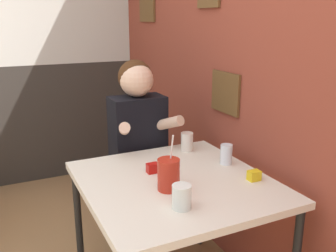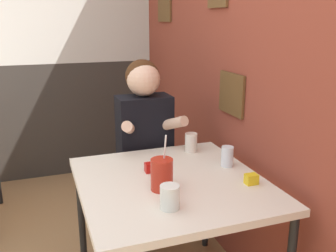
% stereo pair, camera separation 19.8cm
% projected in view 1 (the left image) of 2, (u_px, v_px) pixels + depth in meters
% --- Properties ---
extents(brick_wall_right, '(0.08, 4.35, 2.70)m').
position_uv_depth(brick_wall_right, '(190.00, 41.00, 2.64)').
color(brick_wall_right, brown).
rests_on(brick_wall_right, ground_plane).
extents(main_table, '(0.90, 0.95, 0.73)m').
position_uv_depth(main_table, '(175.00, 192.00, 1.87)').
color(main_table, beige).
rests_on(main_table, ground_plane).
extents(person_seated, '(0.42, 0.41, 1.26)m').
position_uv_depth(person_seated, '(138.00, 152.00, 2.43)').
color(person_seated, black).
rests_on(person_seated, ground_plane).
extents(cocktail_pitcher, '(0.10, 0.10, 0.27)m').
position_uv_depth(cocktail_pitcher, '(169.00, 175.00, 1.73)').
color(cocktail_pitcher, '#B22819').
rests_on(cocktail_pitcher, main_table).
extents(glass_near_pitcher, '(0.07, 0.07, 0.11)m').
position_uv_depth(glass_near_pitcher, '(226.00, 154.00, 2.05)').
color(glass_near_pitcher, silver).
rests_on(glass_near_pitcher, main_table).
extents(glass_center, '(0.08, 0.08, 0.10)m').
position_uv_depth(glass_center, '(182.00, 197.00, 1.57)').
color(glass_center, silver).
rests_on(glass_center, main_table).
extents(glass_far_side, '(0.07, 0.07, 0.11)m').
position_uv_depth(glass_far_side, '(187.00, 142.00, 2.25)').
color(glass_far_side, silver).
rests_on(glass_far_side, main_table).
extents(condiment_ketchup, '(0.06, 0.04, 0.05)m').
position_uv_depth(condiment_ketchup, '(153.00, 168.00, 1.94)').
color(condiment_ketchup, '#B7140F').
rests_on(condiment_ketchup, main_table).
extents(condiment_mustard, '(0.06, 0.04, 0.05)m').
position_uv_depth(condiment_mustard, '(254.00, 175.00, 1.84)').
color(condiment_mustard, yellow).
rests_on(condiment_mustard, main_table).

